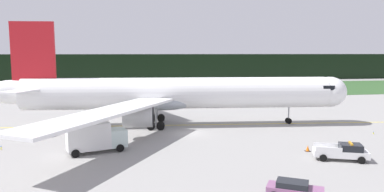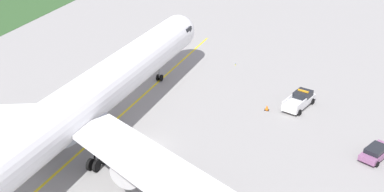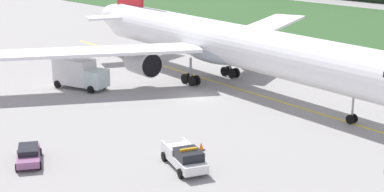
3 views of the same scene
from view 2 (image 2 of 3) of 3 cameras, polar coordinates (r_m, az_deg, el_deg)
ground at (r=49.37m, az=-5.58°, el=-6.23°), size 320.00×320.00×0.00m
taxiway_centerline_main at (r=50.86m, az=-12.51°, el=-5.73°), size 74.78×7.20×0.01m
airliner at (r=47.79m, az=-13.71°, el=-1.19°), size 56.03×53.19×15.93m
ops_pickup_truck at (r=58.35m, az=13.09°, el=-0.50°), size 5.81×3.81×1.94m
staff_car at (r=50.57m, az=21.68°, el=-6.37°), size 4.61×3.66×1.30m
apron_cone at (r=57.00m, az=9.18°, el=-1.42°), size 0.55×0.55×0.69m
taxiway_edge_light_east at (r=69.90m, az=5.34°, el=3.93°), size 0.12×0.12×0.37m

